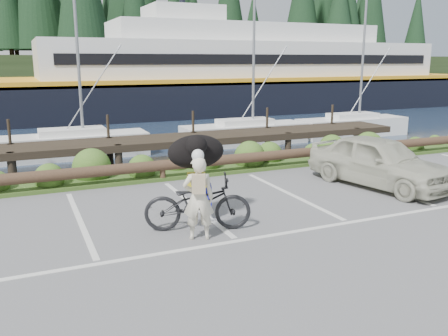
{
  "coord_description": "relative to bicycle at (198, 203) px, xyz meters",
  "views": [
    {
      "loc": [
        -3.62,
        -8.04,
        3.36
      ],
      "look_at": [
        0.33,
        1.01,
        1.1
      ],
      "focal_mm": 38.0,
      "sensor_mm": 36.0,
      "label": 1
    }
  ],
  "objects": [
    {
      "name": "cyclist",
      "position": [
        -0.16,
        -0.47,
        0.25
      ],
      "size": [
        0.68,
        0.55,
        1.61
      ],
      "primitive_type": "imported",
      "rotation": [
        0.0,
        0.0,
        2.82
      ],
      "color": "silver",
      "rests_on": "ground"
    },
    {
      "name": "vegetation_strip",
      "position": [
        0.47,
        4.81,
        -0.51
      ],
      "size": [
        34.0,
        1.6,
        0.1
      ],
      "primitive_type": "cube",
      "color": "#3D5B21",
      "rests_on": "ground"
    },
    {
      "name": "bicycle",
      "position": [
        0.0,
        0.0,
        0.0
      ],
      "size": [
        2.26,
        1.38,
        1.12
      ],
      "primitive_type": "imported",
      "rotation": [
        0.0,
        0.0,
        1.25
      ],
      "color": "black",
      "rests_on": "ground"
    },
    {
      "name": "dog",
      "position": [
        0.22,
        0.65,
        0.92
      ],
      "size": [
        0.97,
        1.37,
        0.72
      ],
      "primitive_type": "ellipsoid",
      "rotation": [
        0.0,
        0.0,
        1.25
      ],
      "color": "black",
      "rests_on": "bicycle"
    },
    {
      "name": "parked_car",
      "position": [
        5.69,
        1.25,
        0.13
      ],
      "size": [
        2.46,
        4.3,
        1.38
      ],
      "primitive_type": "imported",
      "rotation": [
        0.0,
        0.0,
        0.22
      ],
      "color": "#B9B9A3",
      "rests_on": "ground"
    },
    {
      "name": "log_rail",
      "position": [
        0.47,
        4.11,
        -0.56
      ],
      "size": [
        32.0,
        0.3,
        0.6
      ],
      "primitive_type": null,
      "color": "#443021",
      "rests_on": "ground"
    },
    {
      "name": "ground",
      "position": [
        0.47,
        -0.49,
        -0.56
      ],
      "size": [
        72.0,
        72.0,
        0.0
      ],
      "primitive_type": "plane",
      "color": "#5C5C5F"
    },
    {
      "name": "harbor_backdrop",
      "position": [
        0.88,
        77.93,
        -0.56
      ],
      "size": [
        170.0,
        160.0,
        30.0
      ],
      "color": "#1B2A41",
      "rests_on": "ground"
    }
  ]
}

